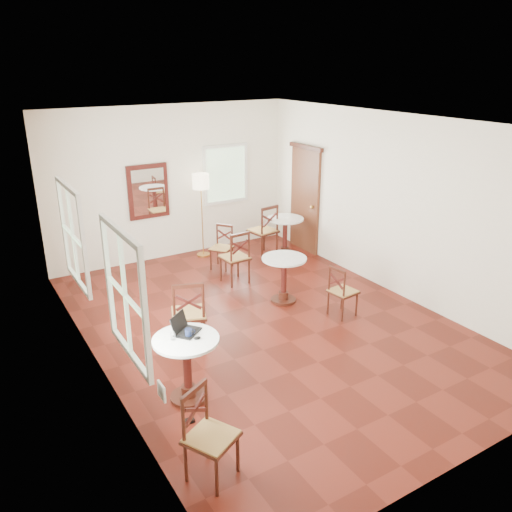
{
  "coord_description": "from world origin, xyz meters",
  "views": [
    {
      "loc": [
        -3.8,
        -5.93,
        3.77
      ],
      "look_at": [
        0.0,
        0.3,
        1.0
      ],
      "focal_mm": 36.38,
      "sensor_mm": 36.0,
      "label": 1
    }
  ],
  "objects_px": {
    "floor_lamp": "(201,187)",
    "chair_mid_b": "(342,291)",
    "chair_back_a": "(264,231)",
    "chair_back_b": "(222,247)",
    "chair_mid_a": "(235,257)",
    "chair_near_b": "(209,435)",
    "mouse": "(197,338)",
    "cafe_table_near": "(187,362)",
    "chair_near_a": "(189,314)",
    "cafe_table_back": "(285,232)",
    "laptop": "(184,328)",
    "navy_mug": "(189,333)",
    "water_glass": "(173,336)",
    "cafe_table_mid": "(284,274)",
    "power_adapter": "(189,421)"
  },
  "relations": [
    {
      "from": "cafe_table_near",
      "to": "chair_near_a",
      "type": "relative_size",
      "value": 0.79
    },
    {
      "from": "laptop",
      "to": "navy_mug",
      "type": "distance_m",
      "value": 0.12
    },
    {
      "from": "cafe_table_back",
      "to": "mouse",
      "type": "distance_m",
      "value": 5.05
    },
    {
      "from": "cafe_table_mid",
      "to": "cafe_table_back",
      "type": "height_order",
      "value": "cafe_table_back"
    },
    {
      "from": "cafe_table_mid",
      "to": "mouse",
      "type": "bearing_deg",
      "value": -144.12
    },
    {
      "from": "chair_mid_b",
      "to": "chair_back_b",
      "type": "bearing_deg",
      "value": 6.98
    },
    {
      "from": "cafe_table_back",
      "to": "chair_near_a",
      "type": "bearing_deg",
      "value": -143.87
    },
    {
      "from": "cafe_table_mid",
      "to": "laptop",
      "type": "distance_m",
      "value": 2.86
    },
    {
      "from": "chair_mid_b",
      "to": "mouse",
      "type": "relative_size",
      "value": 9.84
    },
    {
      "from": "chair_back_a",
      "to": "chair_back_b",
      "type": "height_order",
      "value": "chair_back_a"
    },
    {
      "from": "chair_near_b",
      "to": "mouse",
      "type": "xyz_separation_m",
      "value": [
        0.43,
        1.14,
        0.36
      ]
    },
    {
      "from": "floor_lamp",
      "to": "power_adapter",
      "type": "xyz_separation_m",
      "value": [
        -2.45,
        -4.66,
        -1.41
      ]
    },
    {
      "from": "floor_lamp",
      "to": "chair_mid_b",
      "type": "bearing_deg",
      "value": -79.27
    },
    {
      "from": "mouse",
      "to": "power_adapter",
      "type": "relative_size",
      "value": 0.76
    },
    {
      "from": "navy_mug",
      "to": "water_glass",
      "type": "bearing_deg",
      "value": 169.79
    },
    {
      "from": "chair_mid_a",
      "to": "cafe_table_near",
      "type": "bearing_deg",
      "value": 48.44
    },
    {
      "from": "laptop",
      "to": "power_adapter",
      "type": "distance_m",
      "value": 1.03
    },
    {
      "from": "cafe_table_near",
      "to": "power_adapter",
      "type": "height_order",
      "value": "cafe_table_near"
    },
    {
      "from": "chair_near_a",
      "to": "navy_mug",
      "type": "relative_size",
      "value": 8.25
    },
    {
      "from": "mouse",
      "to": "water_glass",
      "type": "relative_size",
      "value": 0.9
    },
    {
      "from": "chair_mid_a",
      "to": "chair_back_b",
      "type": "relative_size",
      "value": 1.17
    },
    {
      "from": "cafe_table_mid",
      "to": "power_adapter",
      "type": "bearing_deg",
      "value": -142.52
    },
    {
      "from": "chair_near_b",
      "to": "chair_mid_a",
      "type": "xyz_separation_m",
      "value": [
        2.48,
        3.92,
        0.02
      ]
    },
    {
      "from": "chair_mid_b",
      "to": "water_glass",
      "type": "distance_m",
      "value": 3.17
    },
    {
      "from": "mouse",
      "to": "navy_mug",
      "type": "distance_m",
      "value": 0.12
    },
    {
      "from": "chair_mid_b",
      "to": "navy_mug",
      "type": "xyz_separation_m",
      "value": [
        -2.89,
        -0.7,
        0.45
      ]
    },
    {
      "from": "laptop",
      "to": "power_adapter",
      "type": "xyz_separation_m",
      "value": [
        -0.23,
        -0.55,
        -0.84
      ]
    },
    {
      "from": "cafe_table_mid",
      "to": "navy_mug",
      "type": "bearing_deg",
      "value": -146.39
    },
    {
      "from": "cafe_table_near",
      "to": "chair_mid_b",
      "type": "distance_m",
      "value": 3.03
    },
    {
      "from": "chair_near_b",
      "to": "mouse",
      "type": "relative_size",
      "value": 11.2
    },
    {
      "from": "chair_back_b",
      "to": "mouse",
      "type": "relative_size",
      "value": 9.92
    },
    {
      "from": "laptop",
      "to": "cafe_table_mid",
      "type": "bearing_deg",
      "value": -5.98
    },
    {
      "from": "cafe_table_mid",
      "to": "chair_mid_b",
      "type": "xyz_separation_m",
      "value": [
        0.48,
        -0.9,
        -0.07
      ]
    },
    {
      "from": "cafe_table_back",
      "to": "laptop",
      "type": "distance_m",
      "value": 4.95
    },
    {
      "from": "chair_back_a",
      "to": "power_adapter",
      "type": "relative_size",
      "value": 9.69
    },
    {
      "from": "floor_lamp",
      "to": "navy_mug",
      "type": "height_order",
      "value": "floor_lamp"
    },
    {
      "from": "chair_mid_a",
      "to": "chair_back_a",
      "type": "distance_m",
      "value": 1.49
    },
    {
      "from": "cafe_table_near",
      "to": "cafe_table_back",
      "type": "height_order",
      "value": "cafe_table_near"
    },
    {
      "from": "power_adapter",
      "to": "laptop",
      "type": "bearing_deg",
      "value": 67.57
    },
    {
      "from": "floor_lamp",
      "to": "laptop",
      "type": "bearing_deg",
      "value": -118.36
    },
    {
      "from": "chair_back_a",
      "to": "water_glass",
      "type": "xyz_separation_m",
      "value": [
        -3.46,
        -3.56,
        0.32
      ]
    },
    {
      "from": "navy_mug",
      "to": "power_adapter",
      "type": "height_order",
      "value": "navy_mug"
    },
    {
      "from": "chair_mid_b",
      "to": "chair_back_a",
      "type": "distance_m",
      "value": 2.92
    },
    {
      "from": "navy_mug",
      "to": "water_glass",
      "type": "relative_size",
      "value": 1.33
    },
    {
      "from": "chair_mid_b",
      "to": "floor_lamp",
      "type": "xyz_separation_m",
      "value": [
        -0.67,
        3.54,
        1.02
      ]
    },
    {
      "from": "power_adapter",
      "to": "chair_mid_b",
      "type": "bearing_deg",
      "value": 19.84
    },
    {
      "from": "chair_mid_b",
      "to": "cafe_table_back",
      "type": "bearing_deg",
      "value": -22.51
    },
    {
      "from": "chair_back_a",
      "to": "power_adapter",
      "type": "bearing_deg",
      "value": 39.95
    },
    {
      "from": "mouse",
      "to": "chair_back_b",
      "type": "bearing_deg",
      "value": 72.29
    },
    {
      "from": "power_adapter",
      "to": "cafe_table_near",
      "type": "bearing_deg",
      "value": 66.0
    }
  ]
}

